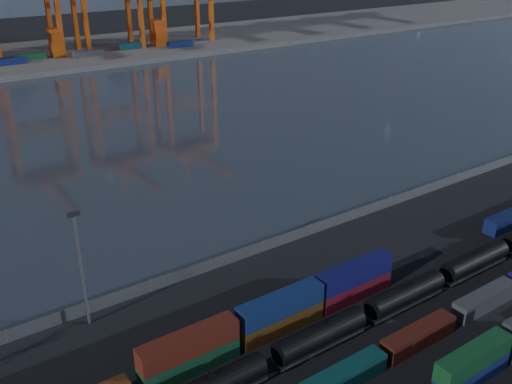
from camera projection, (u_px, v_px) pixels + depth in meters
ground at (391, 343)px, 72.48m from camera, size 700.00×700.00×0.00m
harbor_water at (94, 131)px, 150.92m from camera, size 700.00×700.00×0.00m
far_quay at (0, 61)px, 228.96m from camera, size 700.00×70.00×2.00m
container_row_south at (473, 368)px, 65.58m from camera, size 127.41×2.30×4.89m
container_row_mid at (359, 368)px, 66.48m from camera, size 141.73×2.36×2.51m
container_row_north at (278, 318)px, 73.83m from camera, size 128.69×2.55×5.44m
tanker_string at (365, 314)px, 74.57m from camera, size 122.05×2.91×4.17m
waterfront_fence at (263, 246)px, 92.98m from camera, size 160.12×0.12×2.20m
yard_light_mast at (81, 263)px, 72.44m from camera, size 1.60×0.40×16.60m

